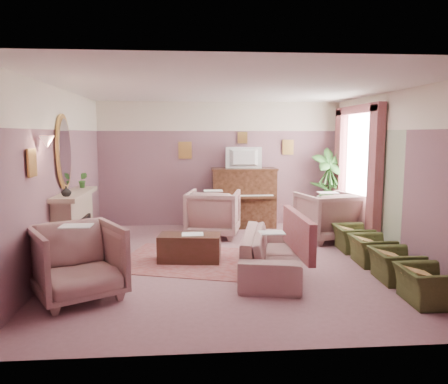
{
  "coord_description": "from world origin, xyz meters",
  "views": [
    {
      "loc": [
        -0.71,
        -6.94,
        2.09
      ],
      "look_at": [
        -0.12,
        0.4,
        1.1
      ],
      "focal_mm": 35.0,
      "sensor_mm": 36.0,
      "label": 1
    }
  ],
  "objects": [
    {
      "name": "floor",
      "position": [
        0.0,
        0.0,
        0.0
      ],
      "size": [
        5.5,
        6.0,
        0.01
      ],
      "primitive_type": "cube",
      "color": "#91646D",
      "rests_on": "ground"
    },
    {
      "name": "ceiling",
      "position": [
        0.0,
        0.0,
        2.8
      ],
      "size": [
        5.5,
        6.0,
        0.01
      ],
      "primitive_type": "cube",
      "color": "white",
      "rests_on": "wall_back"
    },
    {
      "name": "wall_back",
      "position": [
        0.0,
        3.0,
        1.4
      ],
      "size": [
        5.5,
        0.02,
        2.8
      ],
      "primitive_type": "cube",
      "color": "#694E61",
      "rests_on": "floor"
    },
    {
      "name": "wall_front",
      "position": [
        0.0,
        -3.0,
        1.4
      ],
      "size": [
        5.5,
        0.02,
        2.8
      ],
      "primitive_type": "cube",
      "color": "#694E61",
      "rests_on": "floor"
    },
    {
      "name": "wall_left",
      "position": [
        -2.75,
        0.0,
        1.4
      ],
      "size": [
        0.02,
        6.0,
        2.8
      ],
      "primitive_type": "cube",
      "color": "#694E61",
      "rests_on": "floor"
    },
    {
      "name": "wall_right",
      "position": [
        2.75,
        0.0,
        1.4
      ],
      "size": [
        0.02,
        6.0,
        2.8
      ],
      "primitive_type": "cube",
      "color": "#694E61",
      "rests_on": "floor"
    },
    {
      "name": "picture_rail_band",
      "position": [
        0.0,
        2.99,
        2.47
      ],
      "size": [
        5.5,
        0.01,
        0.65
      ],
      "primitive_type": "cube",
      "color": "#F1E5CD",
      "rests_on": "wall_back"
    },
    {
      "name": "stripe_panel",
      "position": [
        2.73,
        1.3,
        1.07
      ],
      "size": [
        0.01,
        3.0,
        2.15
      ],
      "primitive_type": "cube",
      "color": "#A6B595",
      "rests_on": "wall_right"
    },
    {
      "name": "fireplace_surround",
      "position": [
        -2.59,
        0.2,
        0.55
      ],
      "size": [
        0.3,
        1.4,
        1.1
      ],
      "primitive_type": "cube",
      "color": "tan",
      "rests_on": "floor"
    },
    {
      "name": "fireplace_inset",
      "position": [
        -2.49,
        0.2,
        0.4
      ],
      "size": [
        0.18,
        0.72,
        0.68
      ],
      "primitive_type": "cube",
      "color": "black",
      "rests_on": "floor"
    },
    {
      "name": "fire_ember",
      "position": [
        -2.45,
        0.2,
        0.22
      ],
      "size": [
        0.06,
        0.54,
        0.1
      ],
      "primitive_type": "cube",
      "color": "orange",
      "rests_on": "floor"
    },
    {
      "name": "mantel_shelf",
      "position": [
        -2.56,
        0.2,
        1.12
      ],
      "size": [
        0.4,
        1.55,
        0.07
      ],
      "primitive_type": "cube",
      "color": "tan",
      "rests_on": "fireplace_surround"
    },
    {
      "name": "hearth",
      "position": [
        -2.39,
        0.2,
        0.01
      ],
      "size": [
        0.55,
        1.5,
        0.02
      ],
      "primitive_type": "cube",
      "color": "tan",
      "rests_on": "floor"
    },
    {
      "name": "mirror_frame",
      "position": [
        -2.7,
        0.2,
        1.8
      ],
      "size": [
        0.04,
        0.72,
        1.2
      ],
      "primitive_type": "ellipsoid",
      "color": "gold",
      "rests_on": "wall_left"
    },
    {
      "name": "mirror_glass",
      "position": [
        -2.67,
        0.2,
        1.8
      ],
      "size": [
        0.01,
        0.6,
        1.06
      ],
      "primitive_type": "ellipsoid",
      "color": "silver",
      "rests_on": "wall_left"
    },
    {
      "name": "sconce_shade",
      "position": [
        -2.62,
        -0.85,
        1.98
      ],
      "size": [
        0.2,
        0.2,
        0.16
      ],
      "primitive_type": "cone",
      "color": "#D49988",
      "rests_on": "wall_left"
    },
    {
      "name": "piano",
      "position": [
        0.5,
        2.68,
        0.65
      ],
      "size": [
        1.4,
        0.6,
        1.3
      ],
      "primitive_type": "cube",
      "color": "#3F2316",
      "rests_on": "floor"
    },
    {
      "name": "piano_keyshelf",
      "position": [
        0.5,
        2.33,
        0.72
      ],
      "size": [
        1.3,
        0.12,
        0.06
      ],
      "primitive_type": "cube",
      "color": "#3F2316",
      "rests_on": "piano"
    },
    {
      "name": "piano_keys",
      "position": [
        0.5,
        2.33,
        0.76
      ],
      "size": [
        1.2,
        0.08,
        0.02
      ],
      "primitive_type": "cube",
      "color": "white",
      "rests_on": "piano"
    },
    {
      "name": "piano_top",
      "position": [
        0.5,
        2.68,
        1.31
      ],
      "size": [
        1.45,
        0.65,
        0.04
      ],
      "primitive_type": "cube",
      "color": "#3F2316",
      "rests_on": "piano"
    },
    {
      "name": "television",
      "position": [
        0.5,
        2.63,
        1.6
      ],
      "size": [
        0.8,
        0.12,
        0.48
      ],
      "primitive_type": "imported",
      "color": "black",
      "rests_on": "piano"
    },
    {
      "name": "print_back_left",
      "position": [
        -0.8,
        2.96,
        1.72
      ],
      "size": [
        0.3,
        0.03,
        0.38
      ],
      "primitive_type": "cube",
      "color": "gold",
      "rests_on": "wall_back"
    },
    {
      "name": "print_back_right",
      "position": [
        1.55,
        2.96,
        1.78
      ],
      "size": [
        0.26,
        0.03,
        0.34
      ],
      "primitive_type": "cube",
      "color": "gold",
      "rests_on": "wall_back"
    },
    {
      "name": "print_back_mid",
      "position": [
        0.5,
        2.96,
        2.0
      ],
      "size": [
        0.22,
        0.03,
        0.26
      ],
      "primitive_type": "cube",
      "color": "gold",
      "rests_on": "wall_back"
    },
    {
      "name": "print_left_wall",
      "position": [
        -2.71,
        -1.2,
        1.72
      ],
      "size": [
        0.03,
        0.28,
        0.36
      ],
      "primitive_type": "cube",
      "color": "gold",
      "rests_on": "wall_left"
    },
    {
      "name": "window_blind",
      "position": [
        2.7,
        1.55,
        1.7
      ],
      "size": [
        0.03,
        1.4,
        1.8
      ],
      "primitive_type": "cube",
      "color": "beige",
      "rests_on": "wall_right"
    },
    {
      "name": "curtain_left",
      "position": [
        2.62,
        0.63,
        1.3
      ],
      "size": [
        0.16,
        0.34,
        2.6
      ],
      "primitive_type": "cube",
      "color": "#8E494F",
      "rests_on": "floor"
    },
    {
      "name": "curtain_right",
      "position": [
        2.62,
        2.47,
        1.3
      ],
      "size": [
        0.16,
        0.34,
        2.6
      ],
      "primitive_type": "cube",
      "color": "#8E494F",
      "rests_on": "floor"
    },
    {
      "name": "pelmet",
      "position": [
        2.62,
        1.55,
        2.56
      ],
      "size": [
        0.16,
        2.2,
        0.16
      ],
      "primitive_type": "cube",
      "color": "#8E494F",
      "rests_on": "wall_right"
    },
    {
      "name": "mantel_plant",
      "position": [
        -2.55,
        0.75,
        1.29
      ],
      "size": [
        0.16,
        0.16,
        0.28
      ],
      "primitive_type": "imported",
      "color": "#2D6225",
      "rests_on": "mantel_shelf"
    },
    {
      "name": "mantel_vase",
      "position": [
        -2.55,
        -0.3,
        1.23
      ],
      "size": [
        0.16,
        0.16,
        0.16
      ],
      "primitive_type": "imported",
      "color": "#F1E5CD",
      "rests_on": "mantel_shelf"
    },
    {
      "name": "area_rug",
      "position": [
        -0.6,
        0.07,
        0.01
      ],
      "size": [
        2.91,
        2.43,
        0.01
      ],
      "primitive_type": "cube",
      "rotation": [
        0.0,
        0.0,
        -0.29
      ],
      "color": "#944F50",
      "rests_on": "floor"
    },
    {
      "name": "coffee_table",
      "position": [
        -0.72,
        0.07,
        0.23
      ],
      "size": [
        1.05,
        0.62,
        0.45
      ],
      "primitive_type": "cube",
      "rotation": [
        0.0,
        0.0,
        -0.12
      ],
      "color": "#3E2319",
      "rests_on": "floor"
    },
    {
      "name": "table_paper",
      "position": [
        -0.67,
        0.07,
        0.46
      ],
      "size": [
        0.35,
        0.28,
        0.01
      ],
      "primitive_type": "cube",
      "color": "white",
      "rests_on": "coffee_table"
    },
    {
      "name": "sofa",
      "position": [
        0.52,
        -0.6,
        0.43
      ],
      "size": [
        0.71,
        2.13,
        0.86
      ],
      "primitive_type": "imported",
      "color": "#A47C78",
      "rests_on": "floor"
    },
    {
      "name": "sofa_throw",
      "position": [
        0.92,
        -0.6,
        0.6
      ],
      "size": [
        0.11,
        1.62,
        0.59
      ],
      "primitive_type": "cube",
      "color": "#8E494F",
      "rests_on": "sofa"
    },
    {
      "name": "floral_armchair_left",
      "position": [
        -0.23,
        1.83,
        0.53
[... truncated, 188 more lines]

